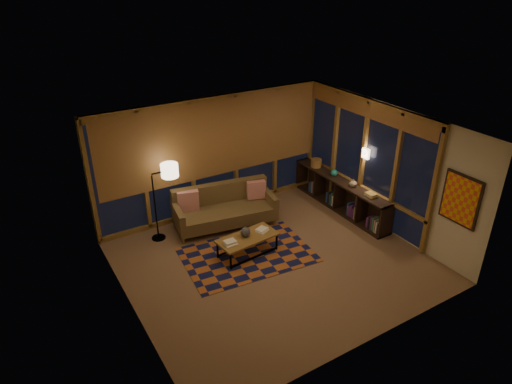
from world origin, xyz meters
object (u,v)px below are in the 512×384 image
bookshelf (340,194)px  coffee_table (247,245)px  floor_lamp (155,204)px  sofa (225,208)px

bookshelf → coffee_table: bearing=-170.0°
coffee_table → floor_lamp: size_ratio=0.74×
coffee_table → bookshelf: 2.84m
coffee_table → bookshelf: bearing=4.7°
sofa → coffee_table: size_ratio=1.79×
floor_lamp → bookshelf: 4.24m
coffee_table → bookshelf: bookshelf is taller
sofa → floor_lamp: floor_lamp is taller
coffee_table → bookshelf: (2.79, 0.49, 0.17)m
sofa → coffee_table: sofa is taller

